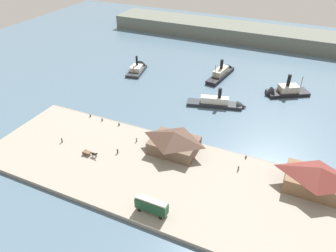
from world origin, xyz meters
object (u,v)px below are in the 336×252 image
object	(u,v)px
ferry_shed_west_terminal	(318,178)
mooring_post_center_east	(246,157)
pedestrian_walking_east	(118,151)
mooring_post_west	(90,116)
street_tram	(152,205)
pedestrian_standing_center	(136,140)
pedestrian_near_cart	(62,140)
ferry_shed_east_terminal	(174,141)
ferry_moored_west	(138,68)
ferry_departing_north	(222,72)
ferry_moored_east	(221,103)
pedestrian_walking_west	(238,168)
ferry_approaching_east	(282,92)
mooring_post_center_west	(102,120)
mooring_post_east	(119,124)
horse_cart	(90,153)

from	to	relation	value
ferry_shed_west_terminal	mooring_post_center_east	distance (m)	20.80
pedestrian_walking_east	mooring_post_west	size ratio (longest dim) A/B	1.96
street_tram	pedestrian_standing_center	world-z (taller)	street_tram
pedestrian_near_cart	mooring_post_center_east	world-z (taller)	pedestrian_near_cart
ferry_shed_east_terminal	ferry_moored_west	distance (m)	67.10
ferry_departing_north	ferry_moored_west	size ratio (longest dim) A/B	1.45
pedestrian_walking_east	street_tram	bearing A→B (deg)	-39.19
ferry_shed_west_terminal	ferry_moored_east	world-z (taller)	ferry_shed_west_terminal
pedestrian_walking_west	ferry_approaching_east	size ratio (longest dim) A/B	0.08
ferry_shed_east_terminal	mooring_post_west	bearing A→B (deg)	171.09
ferry_shed_east_terminal	pedestrian_walking_west	xyz separation A→B (m)	(20.71, -0.68, -2.88)
mooring_post_center_west	ferry_moored_west	distance (m)	48.46
mooring_post_center_west	ferry_moored_east	distance (m)	46.61
pedestrian_standing_center	pedestrian_near_cart	world-z (taller)	pedestrian_near_cart
ferry_shed_west_terminal	pedestrian_walking_west	world-z (taller)	ferry_shed_west_terminal
pedestrian_near_cart	mooring_post_center_west	xyz separation A→B (m)	(4.48, 16.27, -0.35)
mooring_post_west	mooring_post_east	xyz separation A→B (m)	(12.75, -0.59, 0.00)
pedestrian_near_cart	mooring_post_center_west	bearing A→B (deg)	74.60
ferry_departing_north	ferry_approaching_east	distance (m)	29.58
mooring_post_west	ferry_moored_east	distance (m)	50.67
ferry_moored_west	pedestrian_near_cart	bearing A→B (deg)	-83.75
pedestrian_near_cart	mooring_post_center_east	bearing A→B (deg)	16.63
pedestrian_walking_west	ferry_moored_east	xyz separation A→B (m)	(-15.66, 35.83, -0.64)
ferry_shed_east_terminal	pedestrian_near_cart	world-z (taller)	ferry_shed_east_terminal
ferry_shed_west_terminal	mooring_post_east	distance (m)	64.98
pedestrian_standing_center	pedestrian_near_cart	size ratio (longest dim) A/B	0.87
pedestrian_standing_center	mooring_post_center_east	bearing A→B (deg)	10.63
ferry_approaching_east	pedestrian_standing_center	bearing A→B (deg)	-124.66
horse_cart	pedestrian_walking_east	xyz separation A→B (m)	(7.14, 4.54, -0.13)
pedestrian_walking_west	ferry_shed_east_terminal	bearing A→B (deg)	178.12
ferry_shed_east_terminal	pedestrian_standing_center	size ratio (longest dim) A/B	9.59
pedestrian_walking_west	ferry_departing_north	distance (m)	68.28
ferry_shed_east_terminal	pedestrian_near_cart	xyz separation A→B (m)	(-35.07, -11.18, -2.82)
pedestrian_standing_center	ferry_moored_west	bearing A→B (deg)	118.65
mooring_post_east	pedestrian_walking_west	bearing A→B (deg)	-7.43
horse_cart	ferry_moored_east	xyz separation A→B (m)	(27.63, 48.22, -0.84)
ferry_shed_east_terminal	mooring_post_center_east	world-z (taller)	ferry_shed_east_terminal
horse_cart	mooring_post_center_east	size ratio (longest dim) A/B	6.11
pedestrian_walking_east	mooring_post_center_east	size ratio (longest dim) A/B	1.96
mooring_post_east	ferry_departing_north	distance (m)	61.89
ferry_shed_east_terminal	mooring_post_center_west	bearing A→B (deg)	170.54
mooring_post_east	mooring_post_center_west	bearing A→B (deg)	179.85
ferry_shed_east_terminal	horse_cart	xyz separation A→B (m)	(-22.59, -13.07, -2.68)
ferry_shed_east_terminal	ferry_shed_west_terminal	size ratio (longest dim) A/B	0.90
ferry_moored_east	ferry_departing_north	bearing A→B (deg)	105.47
pedestrian_standing_center	pedestrian_walking_west	distance (m)	33.79
mooring_post_center_west	ferry_moored_east	bearing A→B (deg)	40.15
horse_cart	ferry_departing_north	distance (m)	79.02
pedestrian_walking_west	pedestrian_standing_center	bearing A→B (deg)	-179.85
pedestrian_standing_center	ferry_departing_north	distance (m)	65.02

